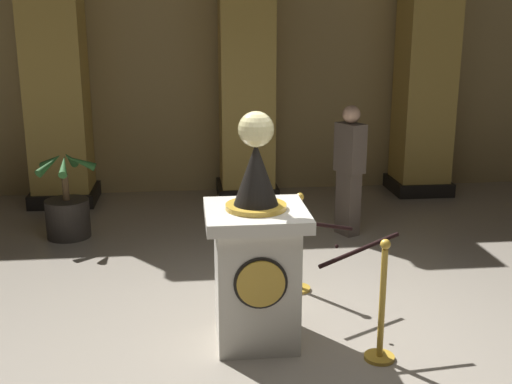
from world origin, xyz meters
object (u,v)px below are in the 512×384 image
(pedestal_clock, at_px, (256,257))
(stanchion_near, at_px, (381,319))
(potted_palm_left, at_px, (67,211))
(bystander_guest, at_px, (349,168))
(stanchion_far, at_px, (299,257))

(pedestal_clock, bearing_deg, stanchion_near, -24.48)
(potted_palm_left, height_order, bystander_guest, bystander_guest)
(stanchion_near, relative_size, stanchion_far, 1.00)
(stanchion_far, height_order, potted_palm_left, potted_palm_left)
(pedestal_clock, height_order, bystander_guest, pedestal_clock)
(stanchion_far, relative_size, bystander_guest, 0.62)
(stanchion_near, relative_size, potted_palm_left, 0.91)
(pedestal_clock, relative_size, stanchion_near, 1.92)
(pedestal_clock, height_order, stanchion_near, pedestal_clock)
(stanchion_near, distance_m, bystander_guest, 3.11)
(stanchion_near, bearing_deg, pedestal_clock, 155.52)
(stanchion_far, bearing_deg, bystander_guest, 61.22)
(bystander_guest, bearing_deg, stanchion_near, -99.28)
(pedestal_clock, distance_m, potted_palm_left, 3.51)
(stanchion_far, xyz_separation_m, potted_palm_left, (-2.53, 1.89, -0.02))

